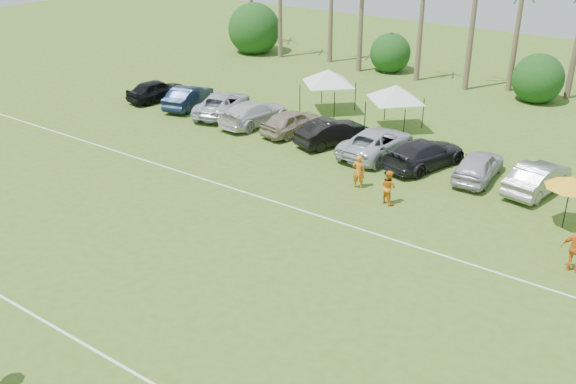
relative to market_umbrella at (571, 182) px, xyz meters
The scene contains 19 objects.
field_lines 16.96m from the market_umbrella, 137.98° to the right, with size 80.00×12.10×0.01m.
bush_tree_0 37.17m from the market_umbrella, 147.92° to the left, with size 4.00×4.00×4.00m.
bush_tree_1 27.05m from the market_umbrella, 133.13° to the left, with size 4.00×4.00×4.00m.
bush_tree_2 20.79m from the market_umbrella, 108.21° to the left, with size 4.00×4.00×4.00m.
sideline_player_a 9.56m from the market_umbrella, behind, with size 0.62×0.41×1.71m, color orange.
sideline_player_b 7.80m from the market_umbrella, 162.67° to the right, with size 0.80×0.62×1.65m, color orange.
canopy_tent_left 18.64m from the market_umbrella, 155.64° to the left, with size 4.09×4.09×3.31m.
canopy_tent_right 13.76m from the market_umbrella, 149.10° to the left, with size 4.03×4.03×3.26m.
market_umbrella is the anchor object (origin of this frame).
parked_car_0 28.15m from the market_umbrella, behind, with size 1.74×4.33×1.48m, color black.
parked_car_1 25.31m from the market_umbrella, behind, with size 1.56×4.48×1.48m, color black.
parked_car_2 22.47m from the market_umbrella, behind, with size 2.45×5.31×1.48m, color silver.
parked_car_3 19.59m from the market_umbrella, behind, with size 2.07×5.08×1.48m, color silver.
parked_car_4 16.76m from the market_umbrella, 169.94° to the left, with size 1.74×4.33×1.48m, color gray.
parked_car_5 13.91m from the market_umbrella, 168.50° to the left, with size 1.56×4.48×1.48m, color black.
parked_car_6 11.13m from the market_umbrella, 165.44° to the left, with size 2.45×5.31×1.48m, color #B5BDC7.
parked_car_7 8.40m from the market_umbrella, 160.45° to the left, with size 2.07×5.08×1.48m, color black.
parked_car_8 5.87m from the market_umbrella, 149.78° to the left, with size 1.74×4.33×1.48m, color #ADABB9.
parked_car_9 3.91m from the market_umbrella, 124.08° to the left, with size 1.56×4.48×1.48m, color gray.
Camera 1 is at (17.04, -7.72, 13.34)m, focal length 40.00 mm.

